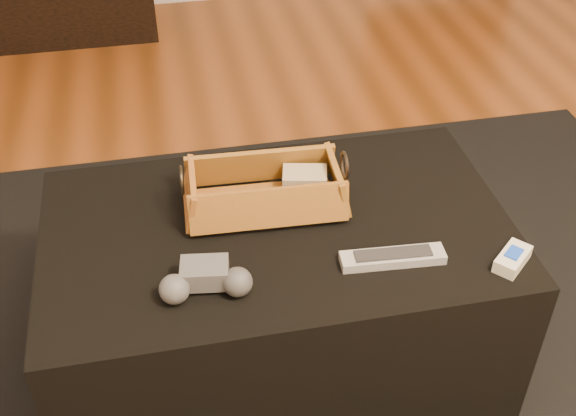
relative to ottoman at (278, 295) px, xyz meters
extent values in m
cube|color=black|center=(0.00, -0.05, -0.22)|extent=(2.60, 2.00, 0.01)
cube|color=black|center=(0.00, 0.00, 0.00)|extent=(1.00, 0.60, 0.42)
cube|color=black|center=(-0.03, 0.06, 0.23)|extent=(0.19, 0.05, 0.02)
cube|color=tan|center=(0.08, 0.09, 0.25)|extent=(0.11, 0.09, 0.05)
cube|color=#A26324|center=(-0.01, 0.07, 0.22)|extent=(0.32, 0.16, 0.01)
cube|color=#A97726|center=(-0.01, 0.15, 0.27)|extent=(0.34, 0.05, 0.09)
cube|color=#AD7527|center=(-0.02, -0.01, 0.27)|extent=(0.34, 0.05, 0.09)
cube|color=#9A6922|center=(0.15, 0.06, 0.27)|extent=(0.04, 0.17, 0.09)
cube|color=#9E5423|center=(-0.17, 0.08, 0.27)|extent=(0.04, 0.17, 0.09)
torus|color=#2D241E|center=(0.16, 0.06, 0.30)|extent=(0.01, 0.06, 0.06)
torus|color=black|center=(-0.19, 0.08, 0.30)|extent=(0.01, 0.06, 0.06)
cube|color=#434346|center=(-0.17, -0.15, 0.24)|extent=(0.10, 0.08, 0.04)
sphere|color=#414144|center=(-0.23, -0.18, 0.24)|extent=(0.06, 0.06, 0.06)
sphere|color=#37373A|center=(-0.11, -0.18, 0.24)|extent=(0.06, 0.06, 0.06)
cube|color=#A6A8AE|center=(0.21, -0.16, 0.22)|extent=(0.21, 0.06, 0.02)
cube|color=black|center=(0.21, -0.16, 0.23)|extent=(0.16, 0.04, 0.00)
cube|color=beige|center=(0.44, -0.21, 0.22)|extent=(0.10, 0.09, 0.03)
cube|color=blue|center=(0.44, -0.21, 0.24)|extent=(0.05, 0.05, 0.01)
camera|label=1|loc=(-0.21, -1.16, 1.20)|focal=45.00mm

